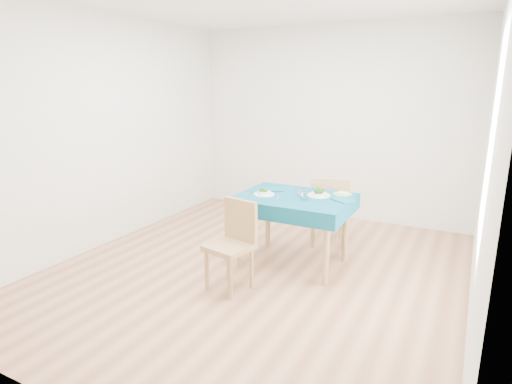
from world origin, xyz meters
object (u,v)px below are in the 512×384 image
at_px(bowl_near, 264,192).
at_px(side_plate, 342,194).
at_px(chair_far, 329,199).
at_px(bowl_far, 319,193).
at_px(chair_near, 229,242).
at_px(table, 294,230).

xyz_separation_m(bowl_near, side_plate, (0.73, 0.40, -0.03)).
height_order(chair_far, bowl_far, chair_far).
distance_m(chair_near, bowl_near, 0.80).
relative_size(chair_far, side_plate, 5.50).
relative_size(chair_near, bowl_near, 4.28).
xyz_separation_m(table, side_plate, (0.42, 0.30, 0.38)).
distance_m(table, chair_near, 0.89).
distance_m(chair_far, bowl_far, 0.70).
xyz_separation_m(chair_far, bowl_near, (-0.43, -0.88, 0.24)).
bearing_deg(chair_far, chair_near, 53.39).
xyz_separation_m(chair_near, bowl_near, (-0.00, 0.73, 0.32)).
relative_size(table, chair_near, 1.22).
distance_m(chair_near, side_plate, 1.38).
distance_m(chair_near, bowl_far, 1.14).
xyz_separation_m(chair_near, side_plate, (0.73, 1.13, 0.29)).
height_order(table, chair_near, chair_near).
xyz_separation_m(table, chair_far, (0.12, 0.78, 0.17)).
bearing_deg(chair_near, chair_far, 86.29).
bearing_deg(bowl_near, bowl_far, 23.39).
bearing_deg(chair_far, side_plate, 100.23).
bearing_deg(side_plate, bowl_far, -140.02).
bearing_deg(bowl_far, table, -149.98).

